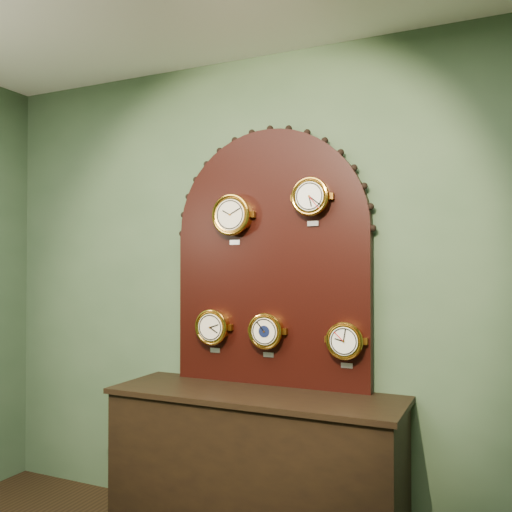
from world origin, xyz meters
The scene contains 8 objects.
wall_back centered at (0.00, 2.50, 1.40)m, with size 4.00×4.00×0.00m, color #40593D.
shop_counter centered at (0.00, 2.23, 0.40)m, with size 1.60×0.50×0.80m, color black.
display_board centered at (0.00, 2.45, 1.63)m, with size 1.26×0.06×1.53m.
roman_clock centered at (-0.22, 2.38, 1.83)m, with size 0.25×0.08×0.30m.
arabic_clock centered at (0.28, 2.38, 1.91)m, with size 0.22×0.08×0.27m.
hygrometer centered at (-0.35, 2.38, 1.16)m, with size 0.22×0.08×0.27m.
barometer centered at (0.00, 2.38, 1.15)m, with size 0.21×0.08×0.26m.
tide_clock centered at (0.47, 2.38, 1.12)m, with size 0.21×0.08×0.26m.
Camera 1 is at (1.25, -0.51, 1.53)m, focal length 38.39 mm.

